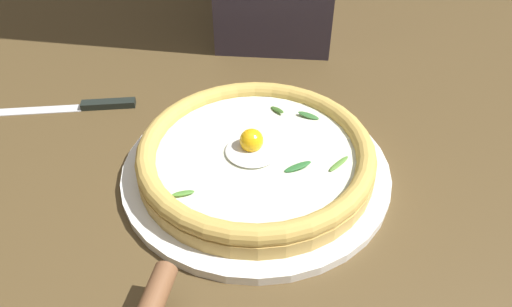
{
  "coord_description": "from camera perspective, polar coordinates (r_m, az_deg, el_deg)",
  "views": [
    {
      "loc": [
        0.15,
        -0.39,
        0.4
      ],
      "look_at": [
        -0.01,
        0.02,
        0.03
      ],
      "focal_mm": 33.15,
      "sensor_mm": 36.0,
      "label": 1
    }
  ],
  "objects": [
    {
      "name": "table_knife",
      "position": [
        0.75,
        -20.32,
        5.37
      ],
      "size": [
        0.21,
        0.12,
        0.01
      ],
      "color": "silver",
      "rests_on": "ground"
    },
    {
      "name": "ground_plane",
      "position": [
        0.59,
        0.39,
        -4.67
      ],
      "size": [
        2.4,
        2.4,
        0.03
      ],
      "primitive_type": "cube",
      "color": "brown",
      "rests_on": "ground"
    },
    {
      "name": "pizza",
      "position": [
        0.57,
        -0.0,
        -0.1
      ],
      "size": [
        0.29,
        0.29,
        0.05
      ],
      "color": "tan",
      "rests_on": "pizza_plate"
    },
    {
      "name": "pizza_plate",
      "position": [
        0.59,
        0.0,
        -1.93
      ],
      "size": [
        0.33,
        0.33,
        0.01
      ],
      "primitive_type": "cylinder",
      "color": "white",
      "rests_on": "ground"
    }
  ]
}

